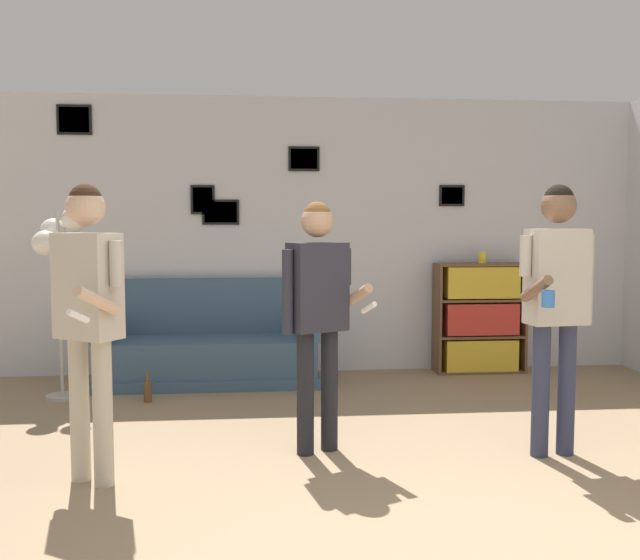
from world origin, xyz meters
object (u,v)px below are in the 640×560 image
object	(u,v)px
couch	(210,349)
floor_lamp	(58,246)
drinking_cup	(482,258)
bookshelf	(479,318)
person_player_foreground_center	(318,301)
person_player_foreground_left	(88,301)
bottle_on_floor	(148,390)
person_watcher_holding_cup	(556,290)

from	to	relation	value
couch	floor_lamp	bearing A→B (deg)	-156.21
floor_lamp	drinking_cup	bearing A→B (deg)	10.62
bookshelf	couch	bearing A→B (deg)	-175.86
person_player_foreground_center	floor_lamp	bearing A→B (deg)	141.60
bookshelf	floor_lamp	size ratio (longest dim) A/B	0.67
bookshelf	floor_lamp	bearing A→B (deg)	-169.34
drinking_cup	person_player_foreground_center	bearing A→B (deg)	-128.31
drinking_cup	bookshelf	bearing A→B (deg)	-179.03
drinking_cup	person_player_foreground_left	bearing A→B (deg)	-138.98
floor_lamp	person_player_foreground_center	bearing A→B (deg)	-38.40
person_player_foreground_left	person_player_foreground_center	size ratio (longest dim) A/B	1.05
couch	bookshelf	xyz separation A→B (m)	(2.63, 0.19, 0.24)
bottle_on_floor	drinking_cup	distance (m)	3.42
person_watcher_holding_cup	bottle_on_floor	size ratio (longest dim) A/B	6.92
person_player_foreground_center	person_watcher_holding_cup	world-z (taller)	person_watcher_holding_cup
floor_lamp	drinking_cup	size ratio (longest dim) A/B	15.17
person_player_foreground_left	bottle_on_floor	distance (m)	2.07
person_watcher_holding_cup	drinking_cup	world-z (taller)	person_watcher_holding_cup
bottle_on_floor	drinking_cup	world-z (taller)	drinking_cup
person_player_foreground_left	bookshelf	bearing A→B (deg)	41.17
floor_lamp	person_player_foreground_left	distance (m)	2.16
person_player_foreground_left	drinking_cup	bearing A→B (deg)	41.02
bookshelf	drinking_cup	distance (m)	0.60
bookshelf	bottle_on_floor	xyz separation A→B (m)	(-3.11, -0.92, -0.44)
bookshelf	person_watcher_holding_cup	xyz separation A→B (m)	(-0.33, -2.53, 0.52)
person_player_foreground_center	person_watcher_holding_cup	bearing A→B (deg)	-7.80
couch	person_player_foreground_center	bearing A→B (deg)	-69.16
bookshelf	person_player_foreground_center	size ratio (longest dim) A/B	0.67
couch	person_player_foreground_left	distance (m)	2.72
floor_lamp	person_player_foreground_left	size ratio (longest dim) A/B	0.95
floor_lamp	drinking_cup	xyz separation A→B (m)	(3.86, 0.72, -0.15)
bookshelf	person_player_foreground_center	world-z (taller)	person_player_foreground_center
couch	floor_lamp	size ratio (longest dim) A/B	1.23
couch	person_watcher_holding_cup	world-z (taller)	person_watcher_holding_cup
bookshelf	floor_lamp	world-z (taller)	floor_lamp
floor_lamp	person_watcher_holding_cup	size ratio (longest dim) A/B	0.94
couch	person_player_foreground_center	distance (m)	2.38
bookshelf	person_player_foreground_left	bearing A→B (deg)	-138.83
couch	bookshelf	size ratio (longest dim) A/B	1.85
person_player_foreground_center	drinking_cup	distance (m)	2.97
couch	person_player_foreground_center	size ratio (longest dim) A/B	1.24
couch	person_watcher_holding_cup	xyz separation A→B (m)	(2.30, -2.34, 0.76)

